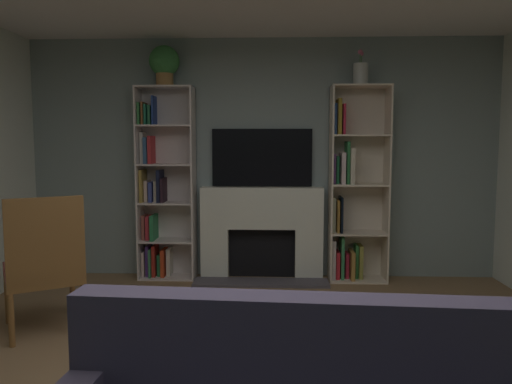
{
  "coord_description": "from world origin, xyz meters",
  "views": [
    {
      "loc": [
        0.15,
        -2.58,
        1.5
      ],
      "look_at": [
        0.0,
        1.17,
        1.13
      ],
      "focal_mm": 34.69,
      "sensor_mm": 36.0,
      "label": 1
    }
  ],
  "objects_px": {
    "fireplace": "(262,231)",
    "vase_with_flowers": "(361,74)",
    "armchair": "(44,264)",
    "potted_plant": "(164,63)",
    "bookshelf_right": "(351,193)",
    "tv": "(262,158)",
    "bookshelf_left": "(161,192)"
  },
  "relations": [
    {
      "from": "bookshelf_right",
      "to": "vase_with_flowers",
      "type": "xyz_separation_m",
      "value": [
        0.07,
        -0.03,
        1.27
      ]
    },
    {
      "from": "fireplace",
      "to": "bookshelf_left",
      "type": "distance_m",
      "value": 1.19
    },
    {
      "from": "fireplace",
      "to": "vase_with_flowers",
      "type": "xyz_separation_m",
      "value": [
        1.04,
        -0.04,
        1.69
      ]
    },
    {
      "from": "tv",
      "to": "bookshelf_left",
      "type": "distance_m",
      "value": 1.18
    },
    {
      "from": "bookshelf_right",
      "to": "fireplace",
      "type": "bearing_deg",
      "value": 179.3
    },
    {
      "from": "fireplace",
      "to": "potted_plant",
      "type": "bearing_deg",
      "value": -177.93
    },
    {
      "from": "tv",
      "to": "bookshelf_left",
      "type": "xyz_separation_m",
      "value": [
        -1.11,
        -0.08,
        -0.38
      ]
    },
    {
      "from": "fireplace",
      "to": "armchair",
      "type": "distance_m",
      "value": 2.35
    },
    {
      "from": "bookshelf_left",
      "to": "vase_with_flowers",
      "type": "relative_size",
      "value": 5.72
    },
    {
      "from": "bookshelf_right",
      "to": "armchair",
      "type": "distance_m",
      "value": 3.14
    },
    {
      "from": "potted_plant",
      "to": "bookshelf_left",
      "type": "bearing_deg",
      "value": 150.34
    },
    {
      "from": "bookshelf_left",
      "to": "potted_plant",
      "type": "bearing_deg",
      "value": -29.66
    },
    {
      "from": "tv",
      "to": "armchair",
      "type": "bearing_deg",
      "value": -133.69
    },
    {
      "from": "fireplace",
      "to": "armchair",
      "type": "xyz_separation_m",
      "value": [
        -1.67,
        -1.66,
        0.02
      ]
    },
    {
      "from": "potted_plant",
      "to": "armchair",
      "type": "bearing_deg",
      "value": -110.91
    },
    {
      "from": "potted_plant",
      "to": "armchair",
      "type": "distance_m",
      "value": 2.5
    },
    {
      "from": "armchair",
      "to": "bookshelf_left",
      "type": "bearing_deg",
      "value": 71.64
    },
    {
      "from": "fireplace",
      "to": "tv",
      "type": "relative_size",
      "value": 1.31
    },
    {
      "from": "bookshelf_left",
      "to": "vase_with_flowers",
      "type": "bearing_deg",
      "value": -1.05
    },
    {
      "from": "vase_with_flowers",
      "to": "fireplace",
      "type": "bearing_deg",
      "value": 177.88
    },
    {
      "from": "fireplace",
      "to": "bookshelf_left",
      "type": "relative_size",
      "value": 0.69
    },
    {
      "from": "bookshelf_left",
      "to": "potted_plant",
      "type": "relative_size",
      "value": 4.88
    },
    {
      "from": "vase_with_flowers",
      "to": "armchair",
      "type": "distance_m",
      "value": 3.58
    },
    {
      "from": "fireplace",
      "to": "vase_with_flowers",
      "type": "relative_size",
      "value": 3.92
    },
    {
      "from": "vase_with_flowers",
      "to": "tv",
      "type": "bearing_deg",
      "value": 173.41
    },
    {
      "from": "fireplace",
      "to": "potted_plant",
      "type": "distance_m",
      "value": 2.1
    },
    {
      "from": "tv",
      "to": "vase_with_flowers",
      "type": "bearing_deg",
      "value": -6.59
    },
    {
      "from": "bookshelf_right",
      "to": "armchair",
      "type": "height_order",
      "value": "bookshelf_right"
    },
    {
      "from": "bookshelf_right",
      "to": "vase_with_flowers",
      "type": "relative_size",
      "value": 5.72
    },
    {
      "from": "tv",
      "to": "armchair",
      "type": "height_order",
      "value": "tv"
    },
    {
      "from": "potted_plant",
      "to": "vase_with_flowers",
      "type": "distance_m",
      "value": 2.09
    },
    {
      "from": "fireplace",
      "to": "potted_plant",
      "type": "height_order",
      "value": "potted_plant"
    }
  ]
}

